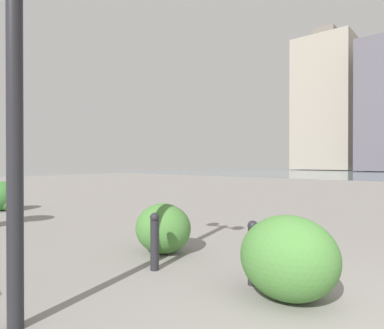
# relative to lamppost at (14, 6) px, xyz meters

# --- Properties ---
(building_annex) EXTENTS (11.60, 10.44, 29.80)m
(building_annex) POSITION_rel_lamppost_xyz_m (19.53, -70.30, 10.97)
(building_annex) COLOR #9E9384
(building_annex) RESTS_ON ground
(lamppost) EXTENTS (0.98, 0.28, 4.40)m
(lamppost) POSITION_rel_lamppost_xyz_m (0.00, 0.00, 0.00)
(lamppost) COLOR #232328
(lamppost) RESTS_ON ground
(bollard_near) EXTENTS (0.13, 0.13, 0.79)m
(bollard_near) POSITION_rel_lamppost_xyz_m (-1.11, -2.30, -2.48)
(bollard_near) COLOR #232328
(bollard_near) RESTS_ON ground
(bollard_mid) EXTENTS (0.13, 0.13, 0.80)m
(bollard_mid) POSITION_rel_lamppost_xyz_m (0.21, -1.91, -2.48)
(bollard_mid) COLOR #232328
(bollard_mid) RESTS_ON ground
(shrub_low) EXTENTS (1.08, 0.97, 0.92)m
(shrub_low) POSITION_rel_lamppost_xyz_m (-1.62, -2.19, -2.44)
(shrub_low) COLOR #477F38
(shrub_low) RESTS_ON ground
(shrub_round) EXTENTS (0.63, 0.57, 0.54)m
(shrub_round) POSITION_rel_lamppost_xyz_m (7.66, -2.85, -2.62)
(shrub_round) COLOR #387533
(shrub_round) RESTS_ON ground
(shrub_wide) EXTENTS (1.06, 0.96, 0.90)m
(shrub_wide) POSITION_rel_lamppost_xyz_m (7.90, -2.76, -2.44)
(shrub_wide) COLOR #387533
(shrub_wide) RESTS_ON ground
(shrub_tall) EXTENTS (0.96, 0.86, 0.81)m
(shrub_tall) POSITION_rel_lamppost_xyz_m (0.72, -2.60, -2.49)
(shrub_tall) COLOR #477F38
(shrub_tall) RESTS_ON ground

